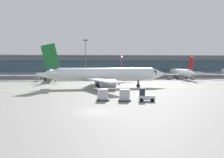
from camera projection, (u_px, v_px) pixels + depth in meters
ground_plane at (95, 112)px, 31.08m from camera, size 400.00×400.00×0.00m
taxiway_centreline_stripe at (107, 89)px, 58.99m from camera, size 109.78×7.68×0.01m
terminal_concourse at (87, 66)px, 108.18m from camera, size 184.78×11.00×9.60m
gate_airplane_2 at (51, 73)px, 85.78m from camera, size 24.05×25.99×8.61m
gate_airplane_3 at (120, 73)px, 90.13m from camera, size 24.06×25.99×8.61m
gate_airplane_4 at (181, 73)px, 94.09m from camera, size 24.14×25.97×8.61m
taxiing_regional_jet at (104, 75)px, 60.69m from camera, size 33.07×30.68×10.95m
baggage_tug at (145, 96)px, 39.39m from camera, size 2.84×2.07×2.10m
cargo_dolly_lead at (125, 95)px, 39.73m from camera, size 2.39×2.01×1.94m
cargo_dolly_trailing at (103, 94)px, 40.09m from camera, size 2.39×2.01×1.94m
apron_light_mast_1 at (86, 57)px, 101.92m from camera, size 1.80×0.36×15.96m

